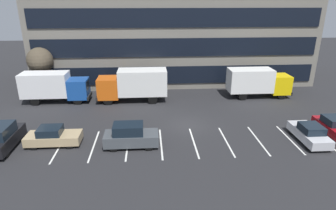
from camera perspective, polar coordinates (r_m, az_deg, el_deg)
The scene contains 12 objects.
ground_plane at distance 28.07m, azimuth 4.01°, elevation -3.89°, with size 120.00×120.00×0.00m, color #262628.
office_building at distance 43.41m, azimuth 1.03°, elevation 19.52°, with size 37.75×13.22×21.60m.
lot_markings at distance 24.85m, azimuth 5.14°, elevation -7.35°, with size 22.54×5.40×0.01m.
box_truck_yellow at distance 36.78m, azimuth 17.26°, elevation 4.48°, with size 7.59×2.51×3.52m.
box_truck_blue at distance 35.87m, azimuth -21.57°, elevation 3.55°, with size 7.59×2.51×3.52m.
box_truck_orange at distance 33.91m, azimuth -6.77°, elevation 4.19°, with size 8.11×2.69×3.76m.
suv_charcoal at distance 23.93m, azimuth -7.42°, elevation -6.03°, with size 4.40×1.87×1.99m.
suv_black at distance 26.89m, azimuth -29.99°, elevation -5.58°, with size 1.97×4.64×2.10m.
sedan_tan at distance 25.90m, azimuth -21.75°, elevation -5.79°, with size 4.42×1.85×1.58m.
sedan_silver at distance 27.40m, azimuth 26.13°, elevation -5.03°, with size 1.85×4.41×1.58m.
sedan_maroon at distance 29.71m, azimuth 30.04°, elevation -3.77°, with size 1.88×4.48×1.61m.
bare_tree at distance 39.14m, azimuth -23.96°, elevation 8.04°, with size 3.13×3.13×5.87m.
Camera 1 is at (-3.70, -25.29, 11.62)m, focal length 30.88 mm.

